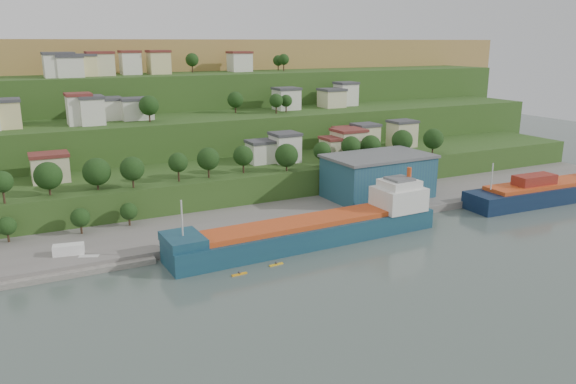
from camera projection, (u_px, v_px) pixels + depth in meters
ground at (324, 257)px, 126.83m from camera, size 500.00×500.00×0.00m
quay at (335, 213)px, 159.68m from camera, size 220.00×26.00×4.00m
pebble_beach at (55, 266)px, 121.85m from camera, size 40.00×18.00×2.40m
hillside at (148, 142)px, 272.22m from camera, size 360.00×210.97×96.00m
cargo_ship_near at (316, 231)px, 135.50m from camera, size 69.50×13.08×17.79m
cargo_ship_far at (563, 190)px, 173.20m from camera, size 66.14×13.68×17.86m
warehouse at (378, 176)px, 167.08m from camera, size 31.54×19.90×12.80m
caravan at (69, 251)px, 122.79m from camera, size 6.85×3.80×3.02m
dinghy at (89, 258)px, 121.97m from camera, size 4.54×3.12×0.85m
kayak_orange at (239, 274)px, 117.03m from camera, size 3.45×0.84×0.85m
kayak_yellow at (276, 264)px, 122.15m from camera, size 3.36×0.89×0.83m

